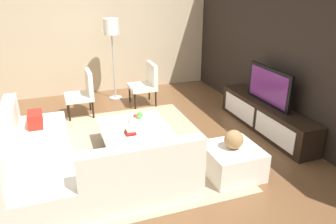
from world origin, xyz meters
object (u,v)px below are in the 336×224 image
object	(u,v)px
media_console	(265,117)
television	(269,86)
floor_lamp	(111,32)
sectional_couch	(70,164)
accent_chair_near	(84,91)
ottoman	(232,161)
coffee_table	(135,137)
book_stack	(130,132)
accent_chair_far	(147,82)
decorative_ball	(234,139)
fruit_bowl	(138,118)

from	to	relation	value
media_console	television	xyz separation A→B (m)	(-0.00, 0.00, 0.56)
floor_lamp	sectional_couch	bearing A→B (deg)	-21.16
media_console	accent_chair_near	distance (m)	3.37
television	accent_chair_near	xyz separation A→B (m)	(-1.77, -2.86, -0.32)
media_console	sectional_couch	size ratio (longest dim) A/B	0.93
accent_chair_near	ottoman	distance (m)	3.25
coffee_table	accent_chair_near	bearing A→B (deg)	-161.33
sectional_couch	book_stack	bearing A→B (deg)	113.50
sectional_couch	accent_chair_far	bearing A→B (deg)	144.81
accent_chair_near	ottoman	world-z (taller)	accent_chair_near
coffee_table	sectional_couch	bearing A→B (deg)	-58.73
accent_chair_near	accent_chair_far	size ratio (longest dim) A/B	1.00
television	book_stack	xyz separation A→B (m)	(0.12, -2.42, -0.39)
sectional_couch	floor_lamp	xyz separation A→B (m)	(-3.04, 1.18, 1.17)
media_console	book_stack	xyz separation A→B (m)	(0.12, -2.42, 0.17)
media_console	accent_chair_near	size ratio (longest dim) A/B	2.61
coffee_table	decorative_ball	bearing A→B (deg)	42.73
floor_lamp	fruit_bowl	xyz separation A→B (m)	(2.25, -0.07, -1.02)
coffee_table	floor_lamp	world-z (taller)	floor_lamp
coffee_table	ottoman	world-z (taller)	ottoman
ottoman	decorative_ball	distance (m)	0.33
sectional_couch	floor_lamp	distance (m)	3.46
media_console	ottoman	distance (m)	1.62
sectional_couch	ottoman	distance (m)	2.12
media_console	floor_lamp	world-z (taller)	floor_lamp
television	accent_chair_near	world-z (taller)	television
ottoman	accent_chair_far	bearing A→B (deg)	-174.01
decorative_ball	accent_chair_near	bearing A→B (deg)	-150.12
ottoman	book_stack	xyz separation A→B (m)	(-0.91, -1.17, 0.22)
accent_chair_near	decorative_ball	bearing A→B (deg)	25.78
coffee_table	ottoman	xyz separation A→B (m)	(1.13, 1.05, -0.00)
sectional_couch	ottoman	world-z (taller)	sectional_couch
television	fruit_bowl	bearing A→B (deg)	-97.33
fruit_bowl	coffee_table	bearing A→B (deg)	-29.85
ottoman	accent_chair_far	distance (m)	3.02
television	coffee_table	size ratio (longest dim) A/B	1.01
coffee_table	floor_lamp	xyz separation A→B (m)	(-2.43, 0.17, 1.25)
accent_chair_near	fruit_bowl	size ratio (longest dim) A/B	3.11
sectional_couch	floor_lamp	size ratio (longest dim) A/B	1.42
media_console	book_stack	distance (m)	2.42
sectional_couch	coffee_table	bearing A→B (deg)	121.27
sectional_couch	ottoman	xyz separation A→B (m)	(0.52, 2.05, -0.08)
sectional_couch	book_stack	size ratio (longest dim) A/B	14.49
accent_chair_far	book_stack	distance (m)	2.25
floor_lamp	coffee_table	bearing A→B (deg)	-4.06
sectional_couch	media_console	bearing A→B (deg)	98.78
accent_chair_near	floor_lamp	xyz separation A→B (m)	(-0.76, 0.74, 0.96)
accent_chair_near	fruit_bowl	distance (m)	1.64
coffee_table	fruit_bowl	world-z (taller)	fruit_bowl
media_console	decorative_ball	xyz separation A→B (m)	(1.03, -1.25, 0.28)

